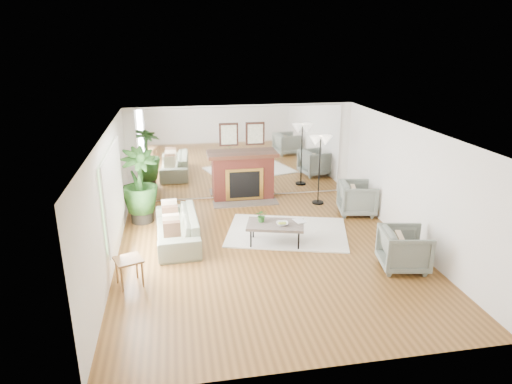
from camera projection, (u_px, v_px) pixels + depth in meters
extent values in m
plane|color=brown|center=(268.00, 252.00, 9.29)|extent=(7.00, 7.00, 0.00)
cube|color=white|center=(109.00, 203.00, 8.39)|extent=(0.02, 7.00, 2.50)
cube|color=white|center=(410.00, 186.00, 9.39)|extent=(0.02, 7.00, 2.50)
cube|color=white|center=(242.00, 152.00, 12.14)|extent=(6.00, 0.02, 2.50)
cube|color=silver|center=(242.00, 152.00, 12.12)|extent=(5.40, 0.04, 2.40)
cube|color=#B2E09E|center=(113.00, 191.00, 8.73)|extent=(0.04, 2.40, 1.50)
cube|color=maroon|center=(243.00, 178.00, 12.15)|extent=(1.60, 0.40, 1.20)
cube|color=gold|center=(245.00, 184.00, 12.00)|extent=(1.00, 0.04, 0.85)
cube|color=black|center=(245.00, 185.00, 11.98)|extent=(0.80, 0.04, 0.70)
cube|color=#62574D|center=(245.00, 203.00, 12.02)|extent=(1.70, 0.55, 0.03)
cube|color=#4F2919|center=(243.00, 155.00, 11.94)|extent=(1.85, 0.46, 0.10)
cube|color=black|center=(229.00, 135.00, 11.87)|extent=(0.50, 0.04, 0.60)
cube|color=black|center=(255.00, 134.00, 11.98)|extent=(0.50, 0.04, 0.60)
cube|color=white|center=(287.00, 232.00, 10.21)|extent=(3.04, 2.53, 0.03)
cube|color=#62574D|center=(275.00, 225.00, 9.51)|extent=(1.32, 0.98, 0.06)
cylinder|color=black|center=(251.00, 239.00, 9.39)|extent=(0.04, 0.04, 0.41)
cylinder|color=black|center=(299.00, 241.00, 9.31)|extent=(0.04, 0.04, 0.41)
cylinder|color=black|center=(253.00, 230.00, 9.86)|extent=(0.04, 0.04, 0.41)
cylinder|color=black|center=(299.00, 231.00, 9.77)|extent=(0.04, 0.04, 0.41)
imported|color=gray|center=(177.00, 227.00, 9.70)|extent=(0.93, 2.20, 0.63)
imported|color=gray|center=(357.00, 198.00, 11.21)|extent=(1.03, 1.01, 0.80)
imported|color=gray|center=(404.00, 249.00, 8.52)|extent=(1.00, 0.98, 0.79)
cube|color=olive|center=(128.00, 260.00, 7.90)|extent=(0.57, 0.57, 0.04)
cylinder|color=olive|center=(122.00, 280.00, 7.75)|extent=(0.04, 0.04, 0.48)
cylinder|color=olive|center=(143.00, 274.00, 7.92)|extent=(0.04, 0.04, 0.48)
cylinder|color=olive|center=(117.00, 271.00, 8.04)|extent=(0.04, 0.04, 0.48)
cylinder|color=olive|center=(137.00, 266.00, 8.21)|extent=(0.04, 0.04, 0.48)
cylinder|color=black|center=(142.00, 214.00, 10.78)|extent=(0.51, 0.51, 0.37)
imported|color=#376625|center=(139.00, 181.00, 10.51)|extent=(1.10, 1.10, 1.52)
cylinder|color=black|center=(318.00, 202.00, 12.03)|extent=(0.30, 0.30, 0.04)
cylinder|color=black|center=(319.00, 172.00, 11.75)|extent=(0.03, 0.03, 1.74)
cone|color=white|center=(316.00, 141.00, 11.47)|extent=(0.33, 0.33, 0.24)
cone|color=white|center=(326.00, 140.00, 11.51)|extent=(0.33, 0.33, 0.24)
imported|color=#376625|center=(262.00, 216.00, 9.55)|extent=(0.30, 0.27, 0.28)
imported|color=olive|center=(282.00, 224.00, 9.41)|extent=(0.28, 0.28, 0.06)
imported|color=olive|center=(295.00, 222.00, 9.57)|extent=(0.27, 0.33, 0.02)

